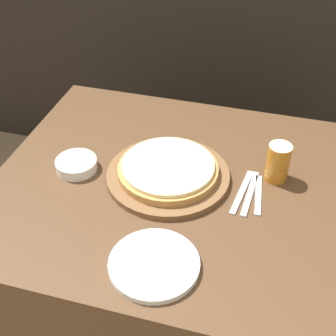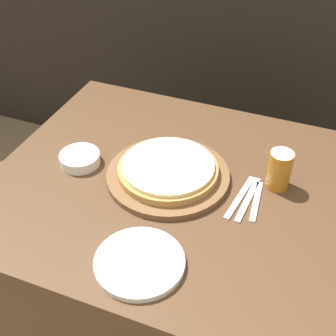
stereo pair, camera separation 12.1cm
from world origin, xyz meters
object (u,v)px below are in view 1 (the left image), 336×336
(beer_glass, at_px, (278,161))
(dinner_knife, at_px, (250,193))
(dinner_plate, at_px, (154,264))
(fork, at_px, (242,192))
(spoon, at_px, (258,195))
(side_bowl, at_px, (76,165))
(pizza_on_board, at_px, (168,172))

(beer_glass, height_order, dinner_knife, beer_glass)
(beer_glass, height_order, dinner_plate, beer_glass)
(fork, height_order, dinner_knife, same)
(beer_glass, distance_m, spoon, 0.12)
(dinner_plate, xyz_separation_m, spoon, (0.22, 0.34, -0.01))
(dinner_knife, height_order, spoon, same)
(beer_glass, distance_m, side_bowl, 0.63)
(fork, bearing_deg, spoon, 0.00)
(beer_glass, distance_m, dinner_knife, 0.13)
(beer_glass, bearing_deg, pizza_on_board, -164.57)
(pizza_on_board, xyz_separation_m, beer_glass, (0.33, 0.09, 0.04))
(pizza_on_board, height_order, dinner_knife, pizza_on_board)
(fork, bearing_deg, side_bowl, -176.67)
(spoon, bearing_deg, fork, 180.00)
(pizza_on_board, relative_size, dinner_plate, 1.64)
(pizza_on_board, bearing_deg, spoon, -1.14)
(beer_glass, bearing_deg, spoon, -113.26)
(side_bowl, bearing_deg, pizza_on_board, 7.05)
(spoon, bearing_deg, dinner_knife, 180.00)
(beer_glass, relative_size, spoon, 0.70)
(spoon, bearing_deg, dinner_plate, -123.01)
(pizza_on_board, distance_m, beer_glass, 0.34)
(fork, bearing_deg, beer_glass, 46.37)
(dinner_plate, bearing_deg, dinner_knife, 60.01)
(pizza_on_board, relative_size, spoon, 2.17)
(beer_glass, height_order, side_bowl, beer_glass)
(side_bowl, height_order, fork, side_bowl)
(fork, xyz_separation_m, dinner_knife, (0.02, 0.00, 0.00))
(dinner_plate, distance_m, side_bowl, 0.47)
(fork, height_order, spoon, same)
(spoon, bearing_deg, beer_glass, 66.74)
(beer_glass, xyz_separation_m, dinner_knife, (-0.07, -0.10, -0.07))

